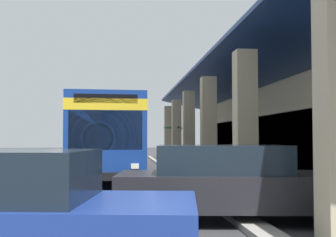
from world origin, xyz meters
The scene contains 5 objects.
ground centered at (0.00, 8.00, 0.00)m, with size 120.00×120.00×0.00m, color #38383A.
curb_strip centered at (-1.38, 3.91, 0.06)m, with size 36.32×0.50×0.12m, color #9E998E.
transit_bus centered at (-1.55, 0.77, 1.85)m, with size 11.34×3.23×3.34m.
parked_sedan_charcoal centered at (9.16, 3.67, 0.75)m, with size 2.78×4.58×1.47m.
potted_palm centered at (-9.20, 5.00, 0.63)m, with size 1.86×1.87×2.37m.
Camera 1 is at (17.49, 1.63, 1.60)m, focal length 46.92 mm.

